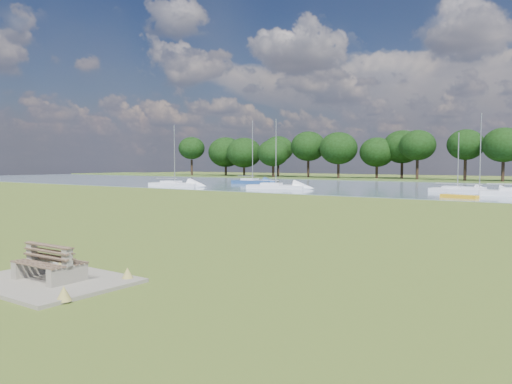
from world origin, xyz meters
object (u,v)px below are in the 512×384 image
Objects in this scene: sailboat_2 at (252,181)px; sailboat_4 at (479,190)px; kayak at (459,197)px; sailboat_1 at (174,183)px; sailboat_7 at (275,185)px; bench_pair at (49,264)px; sailboat_0 at (457,189)px.

sailboat_2 is 1.14× the size of sailboat_4.
sailboat_1 is at bearing -167.44° from kayak.
sailboat_2 is at bearing 173.21° from sailboat_4.
sailboat_4 reaches higher than kayak.
sailboat_7 is (10.25, -9.44, -0.08)m from sailboat_2.
bench_pair is 47.86m from sailboat_0.
bench_pair reaches higher than kayak.
kayak is at bearing -13.76° from sailboat_1.
sailboat_2 reaches higher than sailboat_7.
sailboat_0 is at bearing 164.32° from sailboat_4.
sailboat_2 reaches higher than bench_pair.
sailboat_4 is at bearing 86.67° from bench_pair.
bench_pair is 38.91m from kayak.
kayak is 0.40× the size of sailboat_4.
sailboat_1 is at bearing -110.06° from sailboat_2.
sailboat_4 is 0.97× the size of sailboat_7.
sailboat_1 reaches higher than sailboat_0.
sailboat_0 reaches higher than kayak.
sailboat_7 is (-19.86, -4.83, 0.04)m from sailboat_0.
kayak is 0.39× the size of sailboat_7.
sailboat_2 is 1.11× the size of sailboat_7.
sailboat_7 is (14.16, 2.86, -0.02)m from sailboat_1.
sailboat_1 is (-34.95, 40.15, -0.01)m from bench_pair.
sailboat_4 reaches higher than sailboat_1.
sailboat_2 is (-30.11, 4.61, 0.11)m from sailboat_0.
sailboat_7 reaches higher than kayak.
bench_pair is 0.58× the size of kayak.
bench_pair is 0.23× the size of sailboat_7.
sailboat_2 is 32.86m from sailboat_4.
sailboat_4 is at bearing 104.67° from kayak.
sailboat_7 is at bearing -166.98° from sailboat_4.
sailboat_7 is at bearing -45.08° from sailboat_2.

